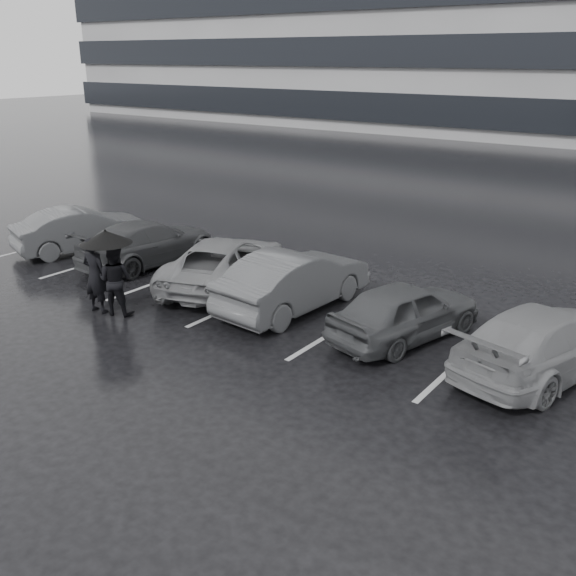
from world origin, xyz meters
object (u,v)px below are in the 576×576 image
(car_main, at_px, (405,311))
(car_east, at_px, (545,340))
(car_west_c, at_px, (148,242))
(car_west_a, at_px, (294,280))
(pedestrian_left, at_px, (95,275))
(car_west_b, at_px, (225,262))
(pedestrian_right, at_px, (115,280))
(car_west_d, at_px, (82,229))

(car_main, height_order, car_east, car_east)
(car_west_c, xyz_separation_m, car_east, (11.26, -0.20, 0.01))
(car_west_a, xyz_separation_m, pedestrian_left, (-3.62, -2.94, 0.20))
(car_west_b, bearing_deg, car_west_c, -21.58)
(car_main, height_order, pedestrian_right, pedestrian_right)
(car_west_d, relative_size, pedestrian_right, 2.43)
(car_east, bearing_deg, pedestrian_right, 32.31)
(car_west_b, relative_size, pedestrian_right, 2.80)
(car_west_a, bearing_deg, pedestrian_right, 44.84)
(car_west_b, relative_size, pedestrian_left, 2.57)
(pedestrian_right, bearing_deg, car_west_c, -74.35)
(car_west_a, height_order, car_west_d, car_west_a)
(car_west_d, bearing_deg, car_west_a, -162.30)
(car_main, relative_size, car_west_b, 0.80)
(pedestrian_left, bearing_deg, car_main, -164.20)
(car_west_d, relative_size, pedestrian_left, 2.23)
(car_main, xyz_separation_m, car_west_a, (-2.92, 0.01, 0.08))
(car_west_a, relative_size, car_west_b, 0.92)
(car_west_a, xyz_separation_m, car_west_c, (-5.49, 0.35, -0.08))
(car_west_c, bearing_deg, car_main, -179.66)
(car_west_c, bearing_deg, pedestrian_right, 129.91)
(car_main, height_order, car_west_b, car_west_b)
(car_east, bearing_deg, pedestrian_left, 32.43)
(car_east, bearing_deg, car_west_c, 13.19)
(car_west_c, relative_size, pedestrian_left, 2.39)
(car_main, xyz_separation_m, pedestrian_right, (-6.06, -2.75, 0.20))
(car_main, bearing_deg, car_east, -162.35)
(pedestrian_left, xyz_separation_m, pedestrian_right, (0.47, 0.18, -0.07))
(pedestrian_right, bearing_deg, pedestrian_left, -0.85)
(car_west_a, bearing_deg, car_west_b, -1.66)
(car_west_d, xyz_separation_m, pedestrian_right, (5.00, -2.80, 0.17))
(car_west_a, bearing_deg, car_west_d, 3.25)
(car_west_a, relative_size, pedestrian_right, 2.58)
(car_west_b, bearing_deg, car_west_d, -17.38)
(car_west_a, distance_m, car_west_b, 2.40)
(car_west_a, xyz_separation_m, pedestrian_right, (-3.14, -2.76, 0.13))
(car_west_b, xyz_separation_m, car_west_c, (-3.11, 0.13, -0.02))
(car_west_c, bearing_deg, pedestrian_left, 122.53)
(car_west_b, relative_size, car_east, 1.05)
(pedestrian_left, relative_size, pedestrian_right, 1.09)
(car_main, relative_size, car_east, 0.83)
(car_west_d, distance_m, car_east, 13.90)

